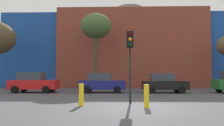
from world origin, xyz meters
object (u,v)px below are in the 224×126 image
Objects in this scene: traffic_light_island at (130,50)px; parked_car_2 at (164,83)px; bollard_yellow_1 at (146,96)px; parked_car_0 at (34,82)px; bare_tree_2 at (96,27)px; parked_car_1 at (102,83)px; bollard_yellow_0 at (81,95)px.

parked_car_2 is at bearing 153.57° from traffic_light_island.
bollard_yellow_1 is (-2.77, -9.47, -0.31)m from parked_car_2.
parked_car_0 is at bearing 133.28° from bollard_yellow_1.
bare_tree_2 is 16.35m from bollard_yellow_1.
parked_car_0 is 6.17m from parked_car_1.
parked_car_1 is 1.04× the size of traffic_light_island.
parked_car_0 reaches higher than parked_car_2.
parked_car_0 is 13.02m from bollard_yellow_1.
parked_car_2 is at bearing -0.00° from parked_car_1.
parked_car_2 is at bearing -37.36° from bare_tree_2.
bollard_yellow_0 is (-5.90, -8.91, -0.29)m from parked_car_2.
parked_car_1 reaches higher than bollard_yellow_1.
bollard_yellow_0 is at bearing -92.40° from parked_car_1.
bollard_yellow_0 is 3.17m from bollard_yellow_1.
traffic_light_island is 3.57m from bollard_yellow_0.
parked_car_1 is at bearing 180.00° from parked_car_2.
parked_car_1 is 8.32m from traffic_light_island.
traffic_light_island is 3.63× the size of bollard_yellow_1.
bare_tree_2 is at bearing -168.86° from traffic_light_island.
bollard_yellow_0 is at bearing -56.92° from parked_car_0.
parked_car_0 is 1.07× the size of parked_car_2.
parked_car_2 is 10.68m from bollard_yellow_0.
parked_car_2 is 9.88m from bollard_yellow_1.
bollard_yellow_0 is at bearing -68.64° from traffic_light_island.
bare_tree_2 reaches higher than parked_car_1.
bollard_yellow_1 is at bearing -10.34° from bollard_yellow_0.
parked_car_0 reaches higher than parked_car_1.
parked_car_1 reaches higher than bollard_yellow_0.
parked_car_2 is (11.70, -0.00, -0.06)m from parked_car_0.
bare_tree_2 reaches higher than bollard_yellow_1.
traffic_light_island reaches higher than parked_car_0.
bollard_yellow_1 is at bearing -75.25° from bare_tree_2.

